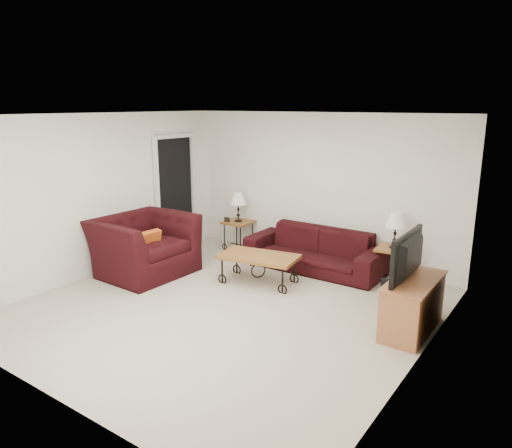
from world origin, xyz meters
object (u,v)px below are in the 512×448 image
(armchair, at_px, (144,246))
(side_table_left, at_px, (239,235))
(lamp_right, at_px, (395,230))
(tv_stand, at_px, (412,305))
(lamp_left, at_px, (238,207))
(side_table_right, at_px, (393,265))
(backpack, at_px, (394,280))
(sofa, at_px, (314,250))
(television, at_px, (415,257))
(coffee_table, at_px, (258,269))

(armchair, bearing_deg, side_table_left, -11.36)
(lamp_right, xyz_separation_m, tv_stand, (0.75, -1.47, -0.48))
(side_table_left, distance_m, lamp_left, 0.53)
(side_table_left, distance_m, side_table_right, 2.92)
(side_table_right, height_order, backpack, side_table_right)
(side_table_right, bearing_deg, side_table_left, 180.00)
(side_table_right, xyz_separation_m, armchair, (-3.35, -1.89, 0.19))
(side_table_right, height_order, lamp_right, lamp_right)
(sofa, xyz_separation_m, tv_stand, (1.99, -1.29, -0.01))
(side_table_left, height_order, side_table_right, side_table_right)
(tv_stand, height_order, television, television)
(tv_stand, distance_m, backpack, 1.06)
(lamp_right, bearing_deg, side_table_left, 180.00)
(coffee_table, distance_m, tv_stand, 2.41)
(tv_stand, bearing_deg, lamp_right, 117.09)
(sofa, xyz_separation_m, television, (1.97, -1.29, 0.59))
(side_table_right, relative_size, armchair, 0.38)
(side_table_left, distance_m, tv_stand, 3.95)
(armchair, bearing_deg, lamp_right, -58.96)
(tv_stand, bearing_deg, backpack, 120.58)
(television, xyz_separation_m, backpack, (-0.52, 0.91, -0.68))
(tv_stand, bearing_deg, sofa, 147.10)
(coffee_table, bearing_deg, side_table_right, 36.41)
(lamp_left, bearing_deg, armchair, -102.94)
(coffee_table, relative_size, backpack, 2.35)
(lamp_right, bearing_deg, armchair, -150.55)
(lamp_right, height_order, television, television)
(lamp_right, distance_m, coffee_table, 2.12)
(sofa, bearing_deg, television, -33.17)
(lamp_left, bearing_deg, coffee_table, -43.37)
(side_table_left, distance_m, backpack, 3.18)
(side_table_right, bearing_deg, armchair, -150.55)
(sofa, height_order, lamp_right, lamp_right)
(television, bearing_deg, sofa, -123.17)
(armchair, relative_size, tv_stand, 1.32)
(lamp_right, bearing_deg, coffee_table, -143.59)
(lamp_right, xyz_separation_m, television, (0.73, -1.47, 0.12))
(side_table_left, distance_m, armchair, 1.95)
(side_table_right, height_order, lamp_left, lamp_left)
(lamp_left, xyz_separation_m, television, (3.65, -1.47, 0.12))
(side_table_right, relative_size, coffee_table, 0.46)
(side_table_left, bearing_deg, sofa, -6.13)
(lamp_left, height_order, armchair, lamp_left)
(side_table_left, relative_size, television, 0.55)
(sofa, height_order, backpack, sofa)
(lamp_left, relative_size, television, 0.55)
(side_table_right, distance_m, coffee_table, 2.04)
(lamp_left, height_order, television, television)
(lamp_right, relative_size, coffee_table, 0.46)
(sofa, height_order, coffee_table, sofa)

